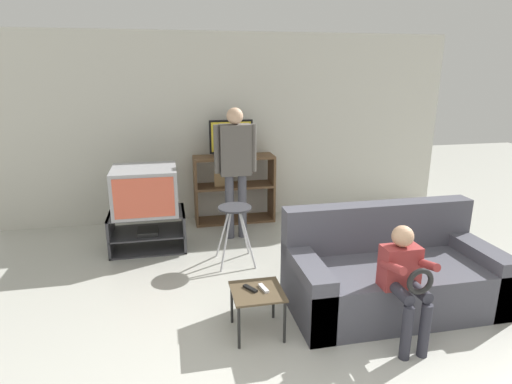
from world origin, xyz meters
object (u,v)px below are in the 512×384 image
(tv_stand, at_px, (148,231))
(media_shelf, at_px, (234,188))
(snack_table, at_px, (257,296))
(person_seated_child, at_px, (405,276))
(television_flat, at_px, (231,139))
(remote_control_black, at_px, (250,289))
(person_standing_adult, at_px, (235,161))
(television_main, at_px, (145,190))
(folding_stool, at_px, (235,217))
(couch, at_px, (390,275))
(remote_control_white, at_px, (264,288))

(tv_stand, height_order, media_shelf, media_shelf)
(media_shelf, distance_m, snack_table, 2.74)
(person_seated_child, bearing_deg, media_shelf, 105.52)
(snack_table, bearing_deg, television_flat, 85.53)
(remote_control_black, distance_m, person_standing_adult, 2.19)
(television_flat, relative_size, remote_control_black, 4.16)
(remote_control_black, bearing_deg, media_shelf, 52.03)
(television_main, relative_size, folding_stool, 1.12)
(media_shelf, relative_size, television_flat, 1.87)
(person_standing_adult, bearing_deg, television_flat, 85.85)
(television_flat, bearing_deg, media_shelf, -42.85)
(television_flat, height_order, person_standing_adult, person_standing_adult)
(couch, bearing_deg, remote_control_black, -173.01)
(television_flat, xyz_separation_m, remote_control_black, (-0.27, -2.73, -0.79))
(tv_stand, relative_size, person_seated_child, 0.93)
(media_shelf, xyz_separation_m, folding_stool, (-0.21, -1.36, 0.06))
(person_seated_child, bearing_deg, television_flat, 105.87)
(television_flat, xyz_separation_m, remote_control_white, (-0.16, -2.75, -0.79))
(tv_stand, xyz_separation_m, television_flat, (1.15, 0.79, 0.96))
(folding_stool, distance_m, couch, 1.74)
(snack_table, distance_m, person_seated_child, 1.17)
(remote_control_black, bearing_deg, remote_control_white, -40.72)
(television_main, bearing_deg, remote_control_white, -63.41)
(media_shelf, height_order, remote_control_black, media_shelf)
(snack_table, height_order, remote_control_white, remote_control_white)
(remote_control_black, bearing_deg, person_seated_child, -49.56)
(television_flat, bearing_deg, person_standing_adult, -94.15)
(television_main, height_order, couch, television_main)
(person_seated_child, bearing_deg, couch, 69.92)
(television_main, height_order, snack_table, television_main)
(media_shelf, height_order, folding_stool, media_shelf)
(television_flat, distance_m, remote_control_black, 2.85)
(remote_control_black, relative_size, remote_control_white, 1.00)
(television_main, bearing_deg, tv_stand, -93.70)
(television_flat, xyz_separation_m, couch, (1.08, -2.56, -0.89))
(snack_table, bearing_deg, person_standing_adult, 85.43)
(television_flat, bearing_deg, snack_table, -94.47)
(snack_table, height_order, couch, couch)
(media_shelf, relative_size, remote_control_black, 7.79)
(tv_stand, xyz_separation_m, folding_stool, (0.97, -0.60, 0.31))
(television_flat, height_order, folding_stool, television_flat)
(television_main, distance_m, person_standing_adult, 1.15)
(remote_control_black, xyz_separation_m, remote_control_white, (0.11, -0.02, 0.00))
(television_flat, relative_size, couch, 0.32)
(snack_table, distance_m, couch, 1.31)
(couch, bearing_deg, television_main, 141.14)
(media_shelf, bearing_deg, remote_control_white, -93.96)
(television_main, bearing_deg, person_seated_child, -48.90)
(television_main, relative_size, person_standing_adult, 0.44)
(tv_stand, xyz_separation_m, remote_control_white, (0.99, -1.96, 0.17))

